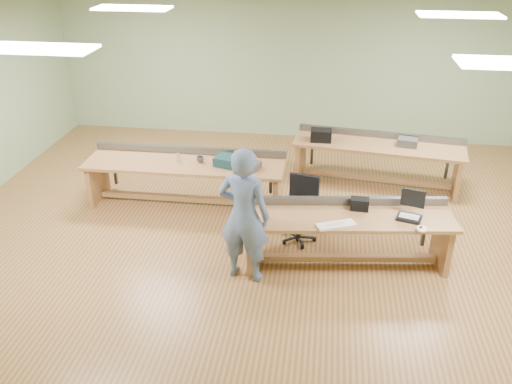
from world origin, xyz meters
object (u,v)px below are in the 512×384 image
Objects in this scene: laptop_base at (409,218)px; drinks_can at (178,158)px; parts_bin_teal at (229,161)px; camera_bag at (360,204)px; parts_bin_grey at (247,165)px; workbench_mid at (186,172)px; workbench_back at (378,154)px; task_chair at (300,217)px; person at (244,215)px; mug at (200,159)px; workbench_front at (347,228)px.

drinks_can is (-3.46, 1.40, 0.05)m from laptop_base.
parts_bin_teal reaches higher than drinks_can.
camera_bag is 0.62× the size of parts_bin_grey.
workbench_back is (3.14, 1.20, -0.01)m from workbench_mid.
task_chair is at bearing -40.91° from parts_bin_grey.
workbench_mid is at bearing -45.23° from person.
mug is 0.88× the size of drinks_can.
workbench_front is 9.21× the size of laptop_base.
workbench_front and workbench_mid have the same top height.
person is at bearing -62.17° from mug.
workbench_back is at bearing 111.80° from laptop_base.
person is at bearing -166.83° from workbench_front.
camera_bag reaches higher than mug.
workbench_back is 2.50m from camera_bag.
camera_bag is 2.77m from mug.
task_chair is 1.26m from parts_bin_grey.
camera_bag is at bearing 41.63° from workbench_front.
camera_bag reaches higher than drinks_can.
workbench_back is at bearing 31.75° from parts_bin_grey.
laptop_base is at bearing -23.07° from workbench_mid.
camera_bag is at bearing -11.36° from task_chair.
mug is (-0.78, 0.12, -0.01)m from parts_bin_grey.
person is 15.49× the size of mug.
workbench_mid is 3.36m from workbench_back.
person is at bearing -152.80° from camera_bag.
parts_bin_grey is (-0.89, 0.77, 0.45)m from task_chair.
camera_bag is 3.08m from drinks_can.
drinks_can is (-2.68, 1.40, 0.26)m from workbench_front.
workbench_mid is at bearing 7.28° from drinks_can.
mug is at bearing 165.55° from task_chair.
laptop_base is at bearing -155.49° from person.
workbench_front is 24.08× the size of mug.
workbench_mid is 2.31m from person.
task_chair is (0.65, 1.03, -0.56)m from person.
workbench_back is 2.73m from parts_bin_teal.
workbench_front is 21.22× the size of drinks_can.
workbench_front and workbench_back have the same top height.
task_chair is at bearing 157.96° from camera_bag.
parts_bin_teal is (-2.63, 1.37, 0.06)m from laptop_base.
parts_bin_teal is at bearing 169.61° from laptop_base.
person is 7.60× the size of camera_bag.
task_chair reaches higher than mug.
task_chair is 2.25m from drinks_can.
mug is (-2.47, 1.26, -0.04)m from camera_bag.
drinks_can is (-2.83, 1.23, -0.01)m from camera_bag.
parts_bin_teal reaches higher than mug.
person reaches higher than parts_bin_teal.
workbench_mid is at bearing 168.98° from task_chair.
parts_bin_teal is at bearing 169.50° from parts_bin_grey.
person reaches higher than parts_bin_grey.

